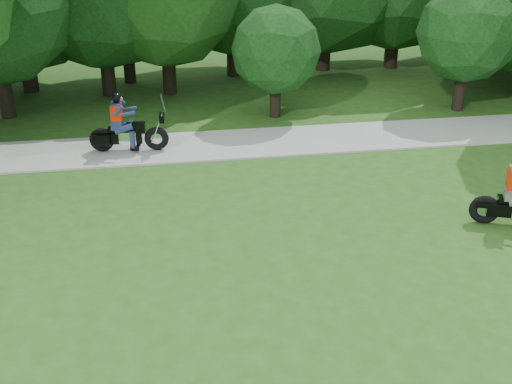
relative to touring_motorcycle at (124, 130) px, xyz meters
name	(u,v)px	position (x,y,z in m)	size (l,w,h in m)	color
ground	(461,305)	(5.59, -7.90, -0.63)	(100.00, 100.00, 0.00)	#2D5117
walkway	(331,138)	(5.59, 0.10, -0.60)	(60.00, 2.20, 0.06)	#ADADA8
touring_motorcycle	(124,130)	(0.00, 0.00, 0.00)	(2.05, 0.70, 1.56)	black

